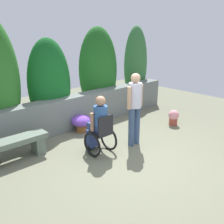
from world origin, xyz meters
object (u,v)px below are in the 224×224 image
(flower_pot_terracotta_by_wall, at_px, (81,122))
(flower_pot_red_accent, at_px, (173,117))
(person_in_wheelchair, at_px, (99,127))
(person_standing_companion, at_px, (135,105))
(stone_bench, at_px, (15,146))

(flower_pot_terracotta_by_wall, relative_size, flower_pot_red_accent, 1.24)
(person_in_wheelchair, bearing_deg, flower_pot_terracotta_by_wall, 74.94)
(person_standing_companion, relative_size, flower_pot_red_accent, 3.86)
(flower_pot_red_accent, bearing_deg, person_standing_companion, -176.99)
(stone_bench, distance_m, flower_pot_red_accent, 4.35)
(person_in_wheelchair, relative_size, flower_pot_red_accent, 2.96)
(person_in_wheelchair, distance_m, flower_pot_red_accent, 2.73)
(person_standing_companion, relative_size, flower_pot_terracotta_by_wall, 3.11)
(person_in_wheelchair, bearing_deg, person_standing_companion, -11.23)
(flower_pot_terracotta_by_wall, bearing_deg, person_in_wheelchair, -108.85)
(person_in_wheelchair, xyz_separation_m, person_standing_companion, (0.88, -0.24, 0.38))
(person_standing_companion, xyz_separation_m, flower_pot_terracotta_by_wall, (-0.44, 1.53, -0.73))
(stone_bench, xyz_separation_m, person_in_wheelchair, (1.52, -0.94, 0.30))
(person_in_wheelchair, relative_size, flower_pot_terracotta_by_wall, 2.39)
(person_standing_companion, distance_m, flower_pot_red_accent, 1.97)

